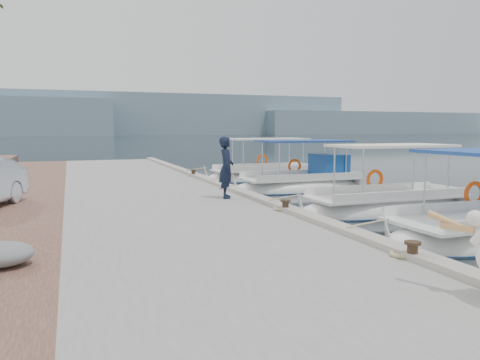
% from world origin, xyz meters
% --- Properties ---
extents(ground, '(400.00, 400.00, 0.00)m').
position_xyz_m(ground, '(0.00, 0.00, 0.00)').
color(ground, black).
rests_on(ground, ground).
extents(concrete_quay, '(6.00, 40.00, 0.50)m').
position_xyz_m(concrete_quay, '(-3.00, 5.00, 0.25)').
color(concrete_quay, gray).
rests_on(concrete_quay, ground).
extents(quay_curb, '(0.44, 40.00, 0.12)m').
position_xyz_m(quay_curb, '(-0.22, 5.00, 0.56)').
color(quay_curb, '#9C968A').
rests_on(quay_curb, concrete_quay).
extents(distant_hills, '(330.00, 60.00, 18.00)m').
position_xyz_m(distant_hills, '(29.61, 201.49, 7.61)').
color(distant_hills, gray).
rests_on(distant_hills, ground).
extents(fishing_caique_c, '(6.49, 2.17, 2.83)m').
position_xyz_m(fishing_caique_c, '(3.83, 2.70, 0.13)').
color(fishing_caique_c, white).
rests_on(fishing_caique_c, ground).
extents(fishing_caique_d, '(6.46, 2.49, 2.83)m').
position_xyz_m(fishing_caique_d, '(3.93, 8.69, 0.20)').
color(fishing_caique_d, white).
rests_on(fishing_caique_d, ground).
extents(fishing_caique_e, '(6.83, 2.28, 2.83)m').
position_xyz_m(fishing_caique_e, '(4.00, 13.15, 0.12)').
color(fishing_caique_e, white).
rests_on(fishing_caique_e, ground).
extents(mooring_bollards, '(0.28, 20.28, 0.33)m').
position_xyz_m(mooring_bollards, '(-0.35, 1.50, 0.69)').
color(mooring_bollards, black).
rests_on(mooring_bollards, concrete_quay).
extents(fisherman, '(0.67, 0.83, 1.98)m').
position_xyz_m(fisherman, '(-1.06, 4.42, 1.49)').
color(fisherman, black).
rests_on(fisherman, concrete_quay).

